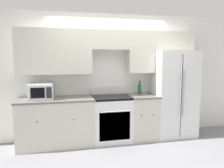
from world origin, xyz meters
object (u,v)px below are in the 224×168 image
object	(u,v)px
refrigerator	(172,93)
microwave	(41,91)
bottle	(140,89)
oven_range	(111,118)

from	to	relation	value
refrigerator	microwave	world-z (taller)	refrigerator
bottle	refrigerator	bearing A→B (deg)	-7.73
bottle	oven_range	bearing A→B (deg)	-165.42
bottle	microwave	bearing A→B (deg)	-176.03
refrigerator	microwave	size ratio (longest dim) A/B	4.13
microwave	bottle	xyz separation A→B (m)	(2.02, 0.14, -0.03)
refrigerator	bottle	distance (m)	0.73
refrigerator	bottle	size ratio (longest dim) A/B	6.45
refrigerator	bottle	bearing A→B (deg)	172.27
microwave	bottle	size ratio (longest dim) A/B	1.56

